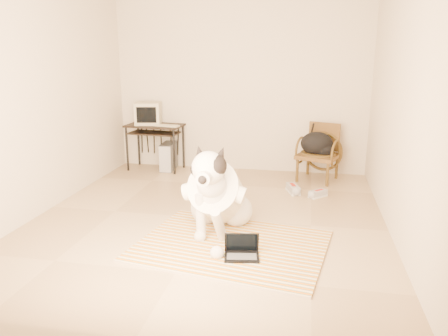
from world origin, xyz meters
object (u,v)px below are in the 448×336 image
(laptop, at_px, (242,251))
(computer_desk, at_px, (155,131))
(rattan_chair, at_px, (319,152))
(backpack, at_px, (318,145))
(crt_monitor, at_px, (148,113))
(pc_tower, at_px, (169,156))
(dog, at_px, (217,195))

(laptop, distance_m, computer_desk, 3.49)
(rattan_chair, xyz_separation_m, backpack, (-0.02, -0.06, 0.13))
(laptop, bearing_deg, backpack, 75.31)
(crt_monitor, bearing_deg, laptop, -56.05)
(computer_desk, relative_size, pc_tower, 1.94)
(dog, height_order, backpack, dog)
(backpack, bearing_deg, crt_monitor, 176.08)
(dog, height_order, rattan_chair, dog)
(rattan_chair, distance_m, backpack, 0.14)
(pc_tower, bearing_deg, laptop, -60.52)
(computer_desk, xyz_separation_m, rattan_chair, (2.61, -0.09, -0.21))
(backpack, bearing_deg, dog, -116.20)
(computer_desk, xyz_separation_m, pc_tower, (0.21, 0.03, -0.42))
(computer_desk, height_order, crt_monitor, crt_monitor)
(rattan_chair, bearing_deg, computer_desk, 178.00)
(computer_desk, bearing_deg, laptop, -57.21)
(crt_monitor, distance_m, backpack, 2.72)
(dog, distance_m, crt_monitor, 2.91)
(computer_desk, xyz_separation_m, crt_monitor, (-0.11, 0.04, 0.28))
(crt_monitor, relative_size, backpack, 0.92)
(computer_desk, distance_m, rattan_chair, 2.62)
(dog, distance_m, laptop, 0.75)
(computer_desk, bearing_deg, pc_tower, 8.63)
(crt_monitor, bearing_deg, pc_tower, -0.63)
(laptop, xyz_separation_m, crt_monitor, (-1.97, 2.93, 0.84))
(dog, relative_size, pc_tower, 3.05)
(laptop, height_order, backpack, backpack)
(laptop, bearing_deg, crt_monitor, 123.95)
(computer_desk, bearing_deg, dog, -56.96)
(dog, relative_size, crt_monitor, 3.19)
(pc_tower, height_order, rattan_chair, rattan_chair)
(computer_desk, height_order, rattan_chair, rattan_chair)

